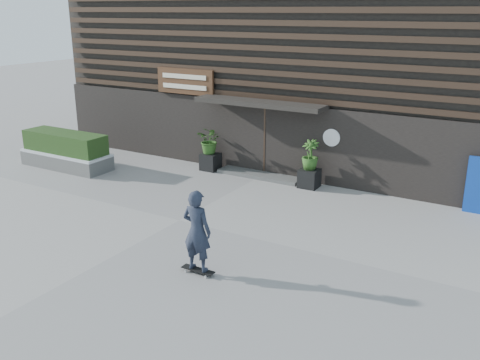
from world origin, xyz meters
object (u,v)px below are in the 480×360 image
Objects in this scene: planter_pot_left at (211,162)px; skateboarder at (197,231)px; planter_pot_right at (309,178)px; raised_bed at (67,160)px.

skateboarder is (4.08, -6.63, 0.69)m from planter_pot_left.
raised_bed is at bearing -164.39° from planter_pot_right.
skateboarder reaches higher than planter_pot_right.
raised_bed is 9.76m from skateboarder.
planter_pot_right is at bearing 15.61° from raised_bed.
skateboarder is at bearing -58.41° from planter_pot_left.
planter_pot_right is at bearing 0.00° from planter_pot_left.
skateboarder is at bearing -87.61° from planter_pot_right.
skateboarder is (8.75, -4.26, 0.74)m from raised_bed.
planter_pot_left and planter_pot_right have the same top height.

